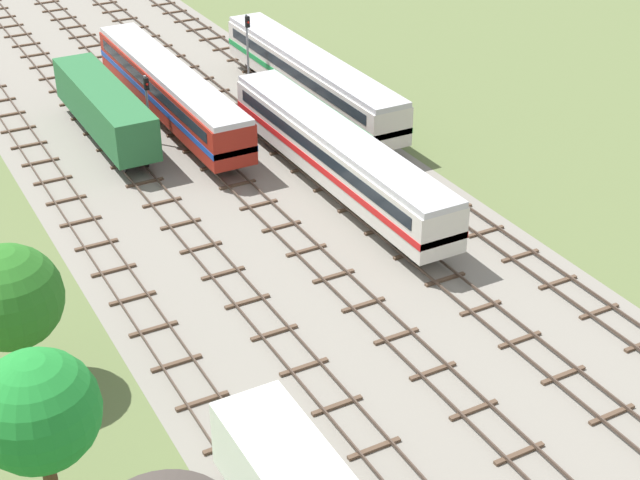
{
  "coord_description": "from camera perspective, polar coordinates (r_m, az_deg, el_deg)",
  "views": [
    {
      "loc": [
        -20.44,
        13.55,
        26.13
      ],
      "look_at": [
        0.0,
        50.95,
        1.5
      ],
      "focal_mm": 53.19,
      "sensor_mm": 36.0,
      "label": 1
    }
  ],
  "objects": [
    {
      "name": "freight_boxcar_left_far",
      "position": [
        64.75,
        -12.85,
        7.81
      ],
      "size": [
        2.87,
        14.0,
        3.6
      ],
      "color": "#286638",
      "rests_on": "ground"
    },
    {
      "name": "ground_plane",
      "position": [
        53.87,
        -2.58,
        0.98
      ],
      "size": [
        480.0,
        480.0,
        0.0
      ],
      "primitive_type": "plane",
      "color": "#5B6B3D"
    },
    {
      "name": "track_centre_right",
      "position": [
        58.96,
        5.54,
        3.72
      ],
      "size": [
        2.4,
        126.0,
        0.29
      ],
      "color": "#47382D",
      "rests_on": "ground"
    },
    {
      "name": "track_far_left",
      "position": [
        51.74,
        -12.82,
        -0.96
      ],
      "size": [
        2.4,
        126.0,
        0.29
      ],
      "color": "#47382D",
      "rests_on": "ground"
    },
    {
      "name": "signal_post_near",
      "position": [
        71.49,
        -4.37,
        11.68
      ],
      "size": [
        0.28,
        0.47,
        5.93
      ],
      "color": "gray",
      "rests_on": "ground"
    },
    {
      "name": "track_left",
      "position": [
        52.97,
        -7.8,
        0.33
      ],
      "size": [
        2.4,
        126.0,
        0.29
      ],
      "color": "#47382D",
      "rests_on": "ground"
    },
    {
      "name": "track_centre_left",
      "position": [
        54.6,
        -3.05,
        1.55
      ],
      "size": [
        2.4,
        126.0,
        0.29
      ],
      "color": "#47382D",
      "rests_on": "ground"
    },
    {
      "name": "track_centre",
      "position": [
        56.61,
        1.41,
        2.68
      ],
      "size": [
        2.4,
        126.0,
        0.29
      ],
      "color": "#47382D",
      "rests_on": "ground"
    },
    {
      "name": "ballast_bed",
      "position": [
        53.87,
        -2.58,
        0.98
      ],
      "size": [
        23.56,
        176.0,
        0.01
      ],
      "primitive_type": "cube",
      "color": "gray",
      "rests_on": "ground"
    },
    {
      "name": "signal_post_nearest",
      "position": [
        63.64,
        -10.34,
        8.26
      ],
      "size": [
        0.28,
        0.47,
        4.74
      ],
      "color": "gray",
      "rests_on": "ground"
    },
    {
      "name": "lineside_tree_4",
      "position": [
        32.76,
        -16.62,
        -9.89
      ],
      "size": [
        4.22,
        4.22,
        7.94
      ],
      "color": "#4C331E",
      "rests_on": "ground"
    },
    {
      "name": "lineside_tree_2",
      "position": [
        41.08,
        -18.2,
        -3.32
      ],
      "size": [
        4.52,
        4.52,
        6.85
      ],
      "color": "#4C331E",
      "rests_on": "ground"
    },
    {
      "name": "passenger_coach_centre_right_midfar",
      "position": [
        68.45,
        -0.59,
        9.93
      ],
      "size": [
        2.96,
        22.0,
        3.8
      ],
      "color": "beige",
      "rests_on": "ground"
    },
    {
      "name": "passenger_coach_centre_left_farther",
      "position": [
        66.67,
        -9.02,
        8.99
      ],
      "size": [
        2.96,
        22.0,
        3.8
      ],
      "color": "maroon",
      "rests_on": "ground"
    },
    {
      "name": "passenger_coach_centre_mid",
      "position": [
        56.14,
        1.04,
        5.25
      ],
      "size": [
        2.96,
        22.0,
        3.8
      ],
      "color": "beige",
      "rests_on": "ground"
    }
  ]
}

